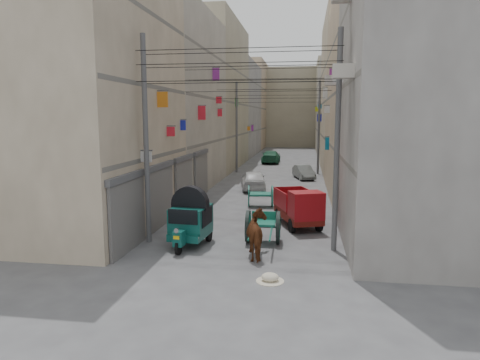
% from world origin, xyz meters
% --- Properties ---
extents(ground, '(140.00, 140.00, 0.00)m').
position_xyz_m(ground, '(0.00, 0.00, 0.00)').
color(ground, '#49494C').
rests_on(ground, ground).
extents(building_row_left, '(8.00, 62.00, 14.00)m').
position_xyz_m(building_row_left, '(-8.00, 34.13, 6.46)').
color(building_row_left, '#C6B296').
rests_on(building_row_left, ground).
extents(building_row_right, '(8.00, 62.00, 14.00)m').
position_xyz_m(building_row_right, '(8.00, 34.13, 6.46)').
color(building_row_right, '#9B9791').
rests_on(building_row_right, ground).
extents(end_cap_building, '(22.00, 10.00, 13.00)m').
position_xyz_m(end_cap_building, '(0.00, 66.00, 6.50)').
color(end_cap_building, '#A0987E').
rests_on(end_cap_building, ground).
extents(shutters_left, '(0.18, 14.40, 2.88)m').
position_xyz_m(shutters_left, '(-3.92, 10.38, 1.49)').
color(shutters_left, '#515257').
rests_on(shutters_left, ground).
extents(signboards, '(8.22, 40.52, 5.67)m').
position_xyz_m(signboards, '(-0.01, 21.66, 3.43)').
color(signboards, '#0E739F').
rests_on(signboards, ground).
extents(ac_units, '(0.70, 6.55, 3.35)m').
position_xyz_m(ac_units, '(3.65, 7.67, 7.43)').
color(ac_units, '#BBB3A8').
rests_on(ac_units, ground).
extents(utility_poles, '(7.40, 22.20, 8.00)m').
position_xyz_m(utility_poles, '(0.00, 17.00, 4.00)').
color(utility_poles, '#4F4F51').
rests_on(utility_poles, ground).
extents(overhead_cables, '(7.40, 22.52, 1.12)m').
position_xyz_m(overhead_cables, '(0.00, 14.40, 6.77)').
color(overhead_cables, black).
rests_on(overhead_cables, ground).
extents(auto_rickshaw, '(1.57, 2.55, 1.76)m').
position_xyz_m(auto_rickshaw, '(-1.85, 5.86, 1.04)').
color(auto_rickshaw, black).
rests_on(auto_rickshaw, ground).
extents(tonga_cart, '(1.39, 2.86, 1.28)m').
position_xyz_m(tonga_cart, '(0.90, 6.54, 0.67)').
color(tonga_cart, black).
rests_on(tonga_cart, ground).
extents(mini_truck, '(2.38, 3.43, 1.77)m').
position_xyz_m(mini_truck, '(2.32, 9.02, 0.85)').
color(mini_truck, black).
rests_on(mini_truck, ground).
extents(second_cart, '(1.49, 1.36, 1.20)m').
position_xyz_m(second_cart, '(0.08, 13.38, 0.64)').
color(second_cart, '#155F4B').
rests_on(second_cart, ground).
extents(feed_sack, '(0.53, 0.42, 0.26)m').
position_xyz_m(feed_sack, '(1.51, 2.56, 0.13)').
color(feed_sack, beige).
rests_on(feed_sack, ground).
extents(horse, '(1.35, 2.07, 1.61)m').
position_xyz_m(horse, '(0.93, 4.81, 0.81)').
color(horse, maroon).
rests_on(horse, ground).
extents(distant_car_white, '(2.22, 4.14, 1.34)m').
position_xyz_m(distant_car_white, '(-0.98, 18.89, 0.67)').
color(distant_car_white, silver).
rests_on(distant_car_white, ground).
extents(distant_car_grey, '(1.98, 3.48, 1.09)m').
position_xyz_m(distant_car_grey, '(2.39, 24.67, 0.54)').
color(distant_car_grey, '#585D5C').
rests_on(distant_car_grey, ground).
extents(distant_car_green, '(1.91, 4.63, 1.34)m').
position_xyz_m(distant_car_green, '(-1.19, 36.47, 0.67)').
color(distant_car_green, '#216141').
rests_on(distant_car_green, ground).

